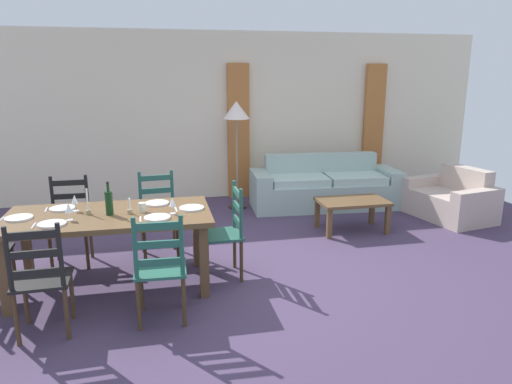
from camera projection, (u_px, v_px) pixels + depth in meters
name	position (u px, v px, depth m)	size (l,w,h in m)	color
ground_plane	(237.00, 275.00, 4.88)	(9.60, 9.60, 0.02)	#443550
wall_far	(202.00, 117.00, 7.68)	(9.60, 0.16, 2.70)	beige
curtain_panel_left	(239.00, 132.00, 7.73)	(0.35, 0.08, 2.20)	#B66C34
curtain_panel_right	(373.00, 129.00, 8.21)	(0.35, 0.08, 2.20)	#B66C34
dining_table	(109.00, 222.00, 4.43)	(1.90, 0.96, 0.75)	brown
dining_chair_near_left	(41.00, 279.00, 3.64)	(0.44, 0.42, 0.96)	black
dining_chair_near_right	(160.00, 268.00, 3.84)	(0.44, 0.42, 0.96)	#225849
dining_chair_far_left	(70.00, 221.00, 5.07)	(0.42, 0.40, 0.96)	black
dining_chair_far_right	(158.00, 215.00, 5.32)	(0.45, 0.43, 0.96)	#225149
dining_chair_head_east	(226.00, 232.00, 4.74)	(0.41, 0.43, 0.96)	#245648
dinner_plate_near_left	(52.00, 224.00, 4.08)	(0.24, 0.24, 0.02)	white
fork_near_left	(34.00, 226.00, 4.05)	(0.02, 0.17, 0.01)	silver
dinner_plate_near_right	(157.00, 218.00, 4.26)	(0.24, 0.24, 0.02)	white
fork_near_right	(140.00, 219.00, 4.23)	(0.02, 0.17, 0.01)	silver
dinner_plate_far_left	(62.00, 208.00, 4.55)	(0.24, 0.24, 0.02)	white
fork_far_left	(46.00, 210.00, 4.52)	(0.02, 0.17, 0.01)	silver
dinner_plate_far_right	(157.00, 203.00, 4.73)	(0.24, 0.24, 0.02)	white
fork_far_right	(142.00, 205.00, 4.70)	(0.02, 0.17, 0.01)	silver
dinner_plate_head_west	(19.00, 218.00, 4.25)	(0.24, 0.24, 0.02)	white
fork_head_west	(1.00, 220.00, 4.22)	(0.02, 0.17, 0.01)	silver
dinner_plate_head_east	(192.00, 208.00, 4.56)	(0.24, 0.24, 0.02)	white
fork_head_east	(176.00, 210.00, 4.53)	(0.02, 0.17, 0.01)	silver
wine_bottle	(109.00, 202.00, 4.35)	(0.07, 0.07, 0.32)	#143819
wine_glass_near_left	(69.00, 209.00, 4.18)	(0.06, 0.06, 0.16)	white
wine_glass_near_right	(172.00, 202.00, 4.38)	(0.06, 0.06, 0.16)	white
wine_glass_far_left	(75.00, 200.00, 4.46)	(0.06, 0.06, 0.16)	white
coffee_cup_primary	(142.00, 207.00, 4.46)	(0.07, 0.07, 0.09)	beige
candle_tall	(88.00, 207.00, 4.37)	(0.05, 0.05, 0.25)	#998C66
candle_short	(130.00, 210.00, 4.40)	(0.05, 0.05, 0.15)	#998C66
couch	(324.00, 188.00, 7.35)	(2.32, 0.93, 0.80)	#9BB3AA
coffee_table	(352.00, 205.00, 6.17)	(0.90, 0.56, 0.42)	brown
armchair_upholstered	(452.00, 200.00, 6.78)	(1.01, 1.29, 0.72)	#BFAA9D
standing_lamp	(236.00, 117.00, 6.98)	(0.40, 0.40, 1.64)	#332D28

